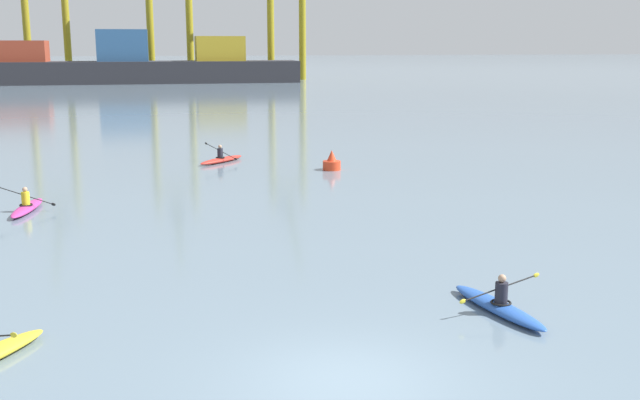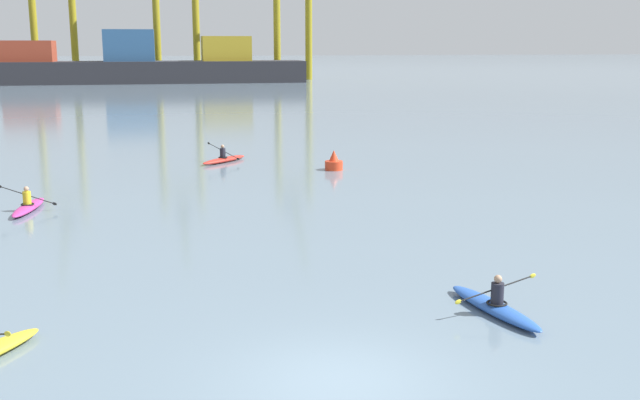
% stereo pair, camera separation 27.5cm
% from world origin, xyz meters
% --- Properties ---
extents(ground_plane, '(800.00, 800.00, 0.00)m').
position_xyz_m(ground_plane, '(0.00, 0.00, 0.00)').
color(ground_plane, slate).
extents(container_barge, '(55.84, 8.31, 8.43)m').
position_xyz_m(container_barge, '(-7.79, 113.32, 2.71)').
color(container_barge, '#28282D').
rests_on(container_barge, ground).
extents(channel_buoy, '(0.90, 0.90, 1.00)m').
position_xyz_m(channel_buoy, '(5.21, 23.66, 0.36)').
color(channel_buoy, red).
rests_on(channel_buoy, ground).
extents(kayak_red, '(2.79, 2.87, 1.03)m').
position_xyz_m(kayak_red, '(0.01, 27.29, 0.17)').
color(kayak_red, red).
rests_on(kayak_red, ground).
extents(kayak_magenta, '(2.17, 3.45, 1.04)m').
position_xyz_m(kayak_magenta, '(-8.22, 16.77, 0.17)').
color(kayak_magenta, '#C13384').
rests_on(kayak_magenta, ground).
extents(kayak_blue, '(2.23, 3.45, 0.95)m').
position_xyz_m(kayak_blue, '(4.39, 2.84, 0.17)').
color(kayak_blue, '#2856B2').
rests_on(kayak_blue, ground).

